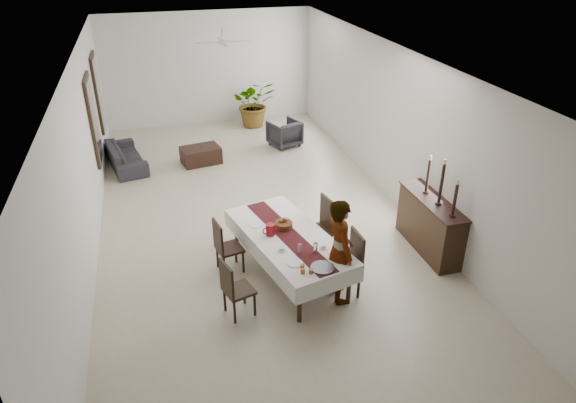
{
  "coord_description": "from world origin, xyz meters",
  "views": [
    {
      "loc": [
        -1.77,
        -8.89,
        5.19
      ],
      "look_at": [
        0.3,
        -1.44,
        1.05
      ],
      "focal_mm": 32.0,
      "sensor_mm": 36.0,
      "label": 1
    }
  ],
  "objects_px": {
    "red_pitcher": "(270,230)",
    "sofa": "(126,156)",
    "woman": "(339,251)",
    "dining_table_top": "(288,237)",
    "sideboard_body": "(430,225)"
  },
  "relations": [
    {
      "from": "red_pitcher",
      "to": "woman",
      "type": "height_order",
      "value": "woman"
    },
    {
      "from": "sofa",
      "to": "woman",
      "type": "bearing_deg",
      "value": -163.75
    },
    {
      "from": "dining_table_top",
      "to": "woman",
      "type": "bearing_deg",
      "value": -68.04
    },
    {
      "from": "woman",
      "to": "sideboard_body",
      "type": "bearing_deg",
      "value": -70.73
    },
    {
      "from": "dining_table_top",
      "to": "sideboard_body",
      "type": "bearing_deg",
      "value": -12.18
    },
    {
      "from": "red_pitcher",
      "to": "sideboard_body",
      "type": "relative_size",
      "value": 0.12
    },
    {
      "from": "red_pitcher",
      "to": "sofa",
      "type": "bearing_deg",
      "value": 114.18
    },
    {
      "from": "red_pitcher",
      "to": "sideboard_body",
      "type": "bearing_deg",
      "value": -0.67
    },
    {
      "from": "woman",
      "to": "dining_table_top",
      "type": "bearing_deg",
      "value": 31.65
    },
    {
      "from": "sideboard_body",
      "to": "sofa",
      "type": "bearing_deg",
      "value": 134.94
    },
    {
      "from": "woman",
      "to": "sideboard_body",
      "type": "xyz_separation_m",
      "value": [
        2.06,
        0.87,
        -0.38
      ]
    },
    {
      "from": "sofa",
      "to": "dining_table_top",
      "type": "bearing_deg",
      "value": -165.05
    },
    {
      "from": "red_pitcher",
      "to": "sideboard_body",
      "type": "distance_m",
      "value": 2.94
    },
    {
      "from": "dining_table_top",
      "to": "woman",
      "type": "height_order",
      "value": "woman"
    },
    {
      "from": "dining_table_top",
      "to": "sofa",
      "type": "relative_size",
      "value": 1.3
    }
  ]
}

